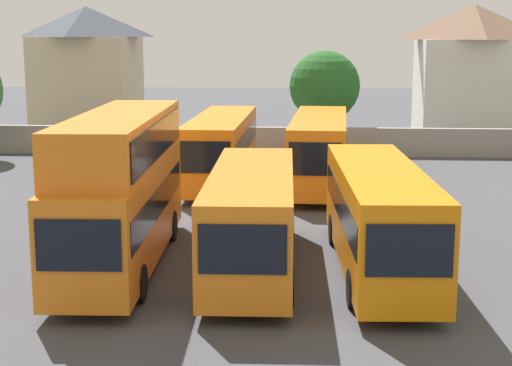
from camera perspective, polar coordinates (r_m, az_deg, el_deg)
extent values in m
plane|color=#424247|center=(43.29, 1.22, 0.72)|extent=(140.00, 140.00, 0.00)
cube|color=gray|center=(49.59, 1.53, 3.06)|extent=(56.00, 0.50, 1.80)
cube|color=orange|center=(25.95, -9.78, -2.02)|extent=(2.90, 11.18, 3.06)
cube|color=black|center=(20.59, -12.84, -4.45)|extent=(2.22, 0.16, 1.38)
cube|color=black|center=(25.87, -9.81, -1.23)|extent=(2.91, 10.30, 0.96)
cube|color=orange|center=(25.81, -9.83, 3.20)|extent=(2.83, 10.63, 1.63)
cube|color=black|center=(25.81, -9.83, 3.20)|extent=(2.90, 10.08, 1.14)
cylinder|color=black|center=(22.83, -8.49, -7.25)|extent=(0.34, 1.11, 1.10)
cylinder|color=black|center=(23.34, -14.15, -7.06)|extent=(0.34, 1.11, 1.10)
cylinder|color=black|center=(29.37, -6.17, -3.11)|extent=(0.34, 1.11, 1.10)
cylinder|color=black|center=(29.77, -10.61, -3.04)|extent=(0.34, 1.11, 1.10)
cube|color=orange|center=(25.14, -0.29, -2.44)|extent=(2.80, 10.42, 2.93)
cube|color=black|center=(20.02, -0.99, -4.87)|extent=(2.28, 0.13, 1.32)
cube|color=black|center=(25.06, -0.29, -1.65)|extent=(2.82, 9.59, 0.92)
cylinder|color=black|center=(22.36, 2.40, -7.52)|extent=(0.32, 1.11, 1.10)
cylinder|color=black|center=(22.49, -3.74, -7.43)|extent=(0.32, 1.11, 1.10)
cylinder|color=black|center=(28.54, 2.41, -3.46)|extent=(0.32, 1.11, 1.10)
cylinder|color=black|center=(28.63, -2.38, -3.42)|extent=(0.32, 1.11, 1.10)
cube|color=orange|center=(25.35, 8.94, -2.32)|extent=(3.00, 11.06, 3.04)
cube|color=black|center=(20.00, 11.14, -4.87)|extent=(2.20, 0.18, 1.37)
cube|color=black|center=(25.27, 8.97, -1.52)|extent=(3.00, 10.18, 0.96)
cylinder|color=black|center=(22.69, 12.93, -7.53)|extent=(0.35, 1.11, 1.10)
cylinder|color=black|center=(22.32, 7.09, -7.63)|extent=(0.35, 1.11, 1.10)
cylinder|color=black|center=(29.10, 10.20, -3.35)|extent=(0.35, 1.11, 1.10)
cylinder|color=black|center=(28.82, 5.67, -3.37)|extent=(0.35, 1.11, 1.10)
cube|color=orange|center=(39.93, -2.54, 2.65)|extent=(2.82, 11.70, 3.13)
cube|color=black|center=(34.15, -3.77, 1.89)|extent=(2.28, 0.13, 1.41)
cube|color=black|center=(39.88, -2.54, 3.19)|extent=(2.84, 10.76, 0.99)
cylinder|color=black|center=(36.49, -1.37, -0.31)|extent=(0.32, 1.11, 1.10)
cylinder|color=black|center=(36.81, -5.06, -0.25)|extent=(0.32, 1.11, 1.10)
cylinder|color=black|center=(43.56, -0.37, 1.52)|extent=(0.32, 1.11, 1.10)
cylinder|color=black|center=(43.83, -3.48, 1.56)|extent=(0.32, 1.11, 1.10)
cube|color=orange|center=(39.28, 4.65, 2.53)|extent=(3.17, 11.77, 3.19)
cube|color=black|center=(33.44, 4.34, 1.75)|extent=(2.28, 0.19, 1.44)
cube|color=black|center=(39.23, 4.66, 3.09)|extent=(3.16, 10.84, 1.00)
cylinder|color=black|center=(35.94, 6.33, -0.54)|extent=(0.35, 1.11, 1.10)
cylinder|color=black|center=(36.02, 2.54, -0.46)|extent=(0.35, 1.11, 1.10)
cylinder|color=black|center=(43.05, 6.36, 1.34)|extent=(0.35, 1.11, 1.10)
cylinder|color=black|center=(43.12, 3.19, 1.41)|extent=(0.35, 1.11, 1.10)
cube|color=#C6B293|center=(60.90, -12.14, 6.91)|extent=(7.03, 7.40, 7.38)
pyramid|color=#3D424C|center=(60.79, -12.32, 11.44)|extent=(7.38, 7.77, 2.25)
cube|color=silver|center=(59.84, 15.39, 6.61)|extent=(7.65, 6.15, 7.20)
pyramid|color=brown|center=(59.71, 15.63, 11.26)|extent=(8.03, 6.45, 2.52)
cylinder|color=brown|center=(52.00, 4.98, 3.84)|extent=(0.40, 0.40, 2.62)
sphere|color=#235B23|center=(51.73, 5.03, 7.06)|extent=(4.63, 4.63, 4.63)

